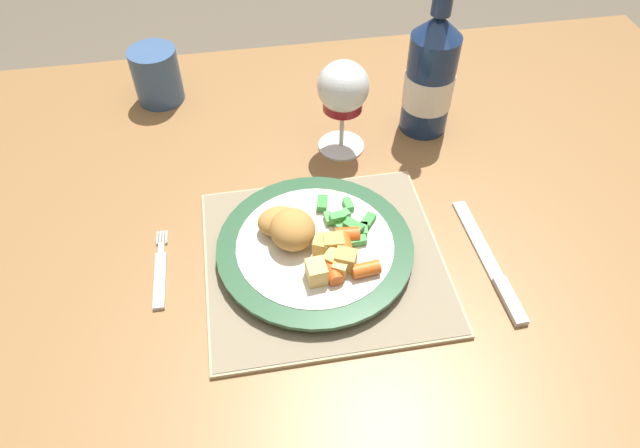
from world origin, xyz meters
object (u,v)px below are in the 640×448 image
Objects in this scene: dining_table at (334,249)px; fork at (160,274)px; wine_glass at (343,91)px; dinner_plate at (315,248)px; table_knife at (493,269)px; bottle at (431,74)px; drinking_cup at (156,74)px.

fork is at bearing -162.80° from dining_table.
wine_glass is at bearing 75.48° from dining_table.
wine_glass reaches higher than dinner_plate.
table_knife is (0.22, -0.06, -0.01)m from dinner_plate.
wine_glass is (-0.15, 0.28, 0.10)m from table_knife.
wine_glass is at bearing 117.76° from table_knife.
wine_glass is at bearing -168.51° from bottle.
fork is 1.38× the size of drinking_cup.
dinner_plate is at bearing -132.04° from bottle.
table_knife is 0.75× the size of bottle.
wine_glass is at bearing 70.16° from dinner_plate.
bottle is at bearing 43.02° from dining_table.
drinking_cup is at bearing 117.48° from dinner_plate.
dinner_plate is at bearing -62.52° from drinking_cup.
dining_table is at bearing -52.04° from drinking_cup.
dinner_plate is (-0.04, -0.08, 0.10)m from dining_table.
fork is 0.39m from drinking_cup.
drinking_cup is at bearing 160.38° from bottle.
dinner_plate reaches higher than fork.
drinking_cup is at bearing 147.47° from wine_glass.
bottle reaches higher than wine_glass.
drinking_cup reaches higher than table_knife.
dining_table is 15.15× the size of drinking_cup.
dining_table is 0.24m from wine_glass.
bottle reaches higher than dinner_plate.
fork is 0.49m from bottle.
drinking_cup is (-0.43, 0.46, 0.05)m from table_knife.
dining_table is 0.27m from fork.
bottle reaches higher than dining_table.
fork is at bearing -142.73° from wine_glass.
bottle is 3.00× the size of drinking_cup.
drinking_cup is at bearing 127.96° from dining_table.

